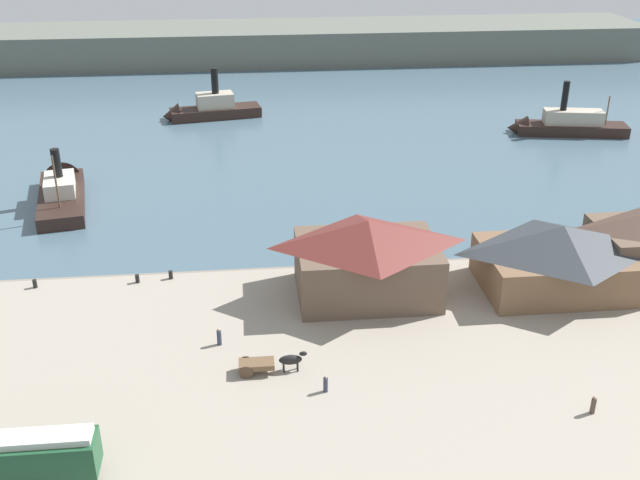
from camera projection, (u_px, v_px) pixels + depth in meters
name	position (u px, v px, depth m)	size (l,w,h in m)	color
ground_plane	(328.00, 260.00, 86.63)	(320.00, 320.00, 0.00)	#476070
quay_promenade	(355.00, 365.00, 66.61)	(110.00, 36.00, 1.20)	#9E9384
seawall_edge	(331.00, 270.00, 83.18)	(110.00, 0.80, 1.00)	gray
ferry_shed_west_terminal	(367.00, 257.00, 75.31)	(14.31, 10.64, 8.16)	brown
ferry_shed_central_terminal	(560.00, 257.00, 76.80)	(15.89, 10.94, 6.95)	brown
street_tram	(20.00, 456.00, 51.70)	(10.52, 2.87, 4.09)	#1E4C2D
horse_cart	(268.00, 363.00, 64.30)	(5.89, 1.64, 1.87)	brown
pedestrian_walking_west	(326.00, 384.00, 61.89)	(0.39, 0.39, 1.58)	#33384C
pedestrian_by_tram	(219.00, 337.00, 68.18)	(0.43, 0.43, 1.73)	#33384C
pedestrian_near_west_shed	(593.00, 405.00, 59.35)	(0.41, 0.41, 1.64)	#4C3D33
mooring_post_west	(171.00, 275.00, 79.76)	(0.44, 0.44, 0.90)	black
mooring_post_center_west	(137.00, 279.00, 78.98)	(0.44, 0.44, 0.90)	black
mooring_post_center_east	(35.00, 284.00, 77.99)	(0.44, 0.44, 0.90)	black
ferry_moored_east	(561.00, 125.00, 129.47)	(20.72, 7.92, 10.37)	black
ferry_departing_north	(206.00, 109.00, 138.13)	(18.42, 7.80, 10.43)	black
ferry_outer_harbor	(62.00, 190.00, 102.96)	(8.96, 20.43, 10.43)	black
far_headland	(277.00, 43.00, 183.72)	(180.00, 24.00, 8.00)	#60665B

